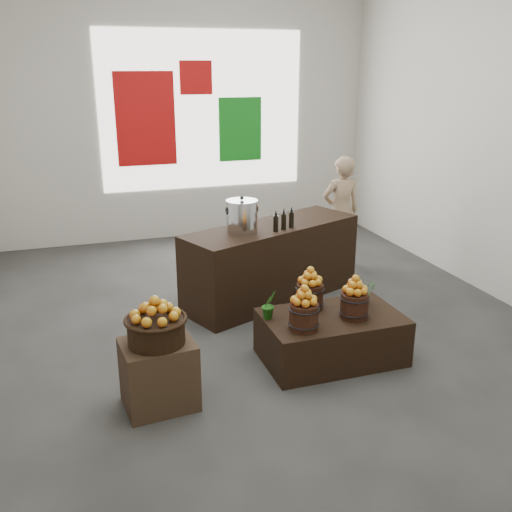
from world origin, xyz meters
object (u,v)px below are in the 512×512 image
object	(u,v)px
display_table	(331,337)
counter	(272,262)
crate	(159,374)
stock_pot_left	(242,217)
shopper	(341,212)
wicker_basket	(156,331)

from	to	relation	value
display_table	counter	xyz separation A→B (m)	(-0.03, 1.60, 0.23)
crate	stock_pot_left	bearing A→B (deg)	54.39
crate	display_table	distance (m)	1.70
stock_pot_left	shopper	bearing A→B (deg)	31.01
counter	stock_pot_left	world-z (taller)	stock_pot_left
display_table	stock_pot_left	xyz separation A→B (m)	(-0.45, 1.42, 0.86)
crate	shopper	size ratio (longest dim) A/B	0.37
crate	wicker_basket	size ratio (longest dim) A/B	1.25
crate	shopper	bearing A→B (deg)	42.96
crate	shopper	world-z (taller)	shopper
counter	wicker_basket	bearing A→B (deg)	-153.79
wicker_basket	counter	size ratio (longest dim) A/B	0.20
stock_pot_left	crate	bearing A→B (deg)	-125.61
crate	stock_pot_left	world-z (taller)	stock_pot_left
wicker_basket	stock_pot_left	distance (m)	2.14
wicker_basket	shopper	bearing A→B (deg)	42.96
stock_pot_left	counter	bearing A→B (deg)	22.70
display_table	counter	distance (m)	1.62
crate	counter	distance (m)	2.51
counter	stock_pot_left	size ratio (longest dim) A/B	6.47
crate	shopper	distance (m)	4.06
display_table	stock_pot_left	size ratio (longest dim) A/B	3.77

